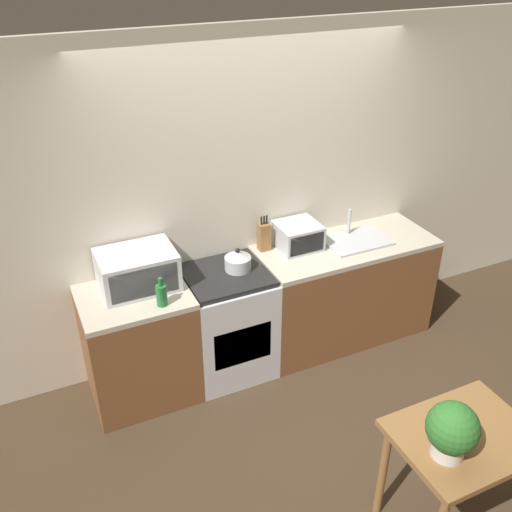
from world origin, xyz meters
name	(u,v)px	position (x,y,z in m)	size (l,w,h in m)	color
ground_plane	(313,415)	(0.00, 0.00, 0.00)	(16.00, 16.00, 0.00)	#3D2D1E
wall_back	(251,199)	(0.00, 1.11, 1.30)	(10.00, 0.06, 2.60)	beige
counter_left_run	(140,345)	(-1.07, 0.77, 0.45)	(0.77, 0.62, 0.90)	brown
counter_right_run	(343,290)	(0.70, 0.77, 0.45)	(1.49, 0.62, 0.90)	brown
stove_range	(227,322)	(-0.36, 0.77, 0.45)	(0.64, 0.62, 0.90)	silver
kettle	(238,261)	(-0.26, 0.79, 0.97)	(0.20, 0.20, 0.18)	#B7B7BC
microwave	(137,270)	(-1.00, 0.86, 1.04)	(0.54, 0.39, 0.28)	silver
bottle	(162,295)	(-0.91, 0.57, 0.98)	(0.08, 0.08, 0.21)	#1E662D
knife_block	(264,236)	(0.05, 0.98, 1.02)	(0.09, 0.08, 0.30)	brown
toaster_oven	(298,236)	(0.32, 0.90, 1.00)	(0.34, 0.32, 0.20)	#ADAFB5
sink_basin	(356,240)	(0.80, 0.78, 0.92)	(0.52, 0.36, 0.24)	#ADAFB5
dining_table	(461,451)	(0.27, -1.10, 0.63)	(0.76, 0.59, 0.76)	brown
potted_plant	(452,430)	(0.09, -1.16, 0.93)	(0.27, 0.27, 0.33)	beige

